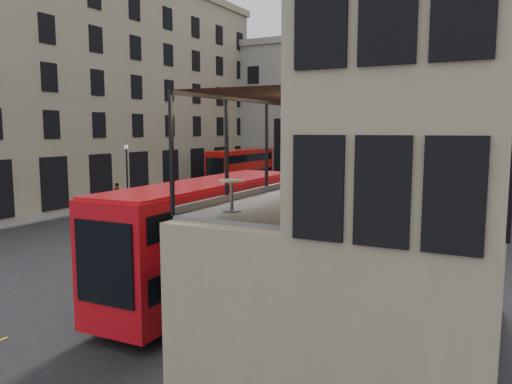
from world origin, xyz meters
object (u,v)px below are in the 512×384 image
at_px(cafe_chair_b, 333,186).
at_px(cafe_table_mid, 305,174).
at_px(cafe_table_far, 328,170).
at_px(street_lamp_b, 316,171).
at_px(traffic_light_far, 211,171).
at_px(bicycle, 217,239).
at_px(cafe_chair_d, 368,180).
at_px(cafe_chair_c, 341,185).
at_px(car_b, 294,195).
at_px(street_lamp_a, 127,180).
at_px(cafe_table_near, 232,191).
at_px(traffic_light_near, 265,200).
at_px(pedestrian_b, 284,184).
at_px(cyclist, 247,216).
at_px(pedestrian_a, 259,181).
at_px(pedestrian_c, 375,182).
at_px(pedestrian_d, 449,186).
at_px(bus_near, 208,232).
at_px(pedestrian_e, 117,194).
at_px(car_c, 221,194).
at_px(bus_far, 241,167).
at_px(car_a, 184,204).

bearing_deg(cafe_chair_b, cafe_table_mid, 145.78).
bearing_deg(cafe_table_far, street_lamp_b, 111.20).
xyz_separation_m(traffic_light_far, bicycle, (12.38, -18.78, -1.96)).
bearing_deg(traffic_light_far, cafe_chair_d, -48.16).
bearing_deg(traffic_light_far, cafe_table_mid, -52.31).
bearing_deg(cafe_chair_c, car_b, 115.95).
bearing_deg(street_lamp_b, traffic_light_far, -146.31).
bearing_deg(street_lamp_b, car_b, -83.27).
xyz_separation_m(street_lamp_a, cafe_chair_c, (24.16, -16.96, 2.44)).
relative_size(street_lamp_a, cafe_chair_b, 5.46).
bearing_deg(cafe_chair_b, cafe_table_near, -108.53).
bearing_deg(cafe_table_near, car_b, 110.15).
xyz_separation_m(traffic_light_near, traffic_light_far, (-14.00, 16.00, 0.00)).
height_order(cafe_table_far, cafe_chair_b, cafe_chair_b).
relative_size(bicycle, pedestrian_b, 1.17).
xyz_separation_m(cyclist, pedestrian_b, (-6.37, 20.35, -0.06)).
relative_size(pedestrian_a, pedestrian_c, 1.12).
distance_m(pedestrian_a, pedestrian_d, 19.78).
bearing_deg(pedestrian_c, bus_near, 86.70).
relative_size(street_lamp_b, pedestrian_d, 2.73).
distance_m(traffic_light_near, pedestrian_e, 19.31).
bearing_deg(car_b, cafe_table_near, -62.38).
bearing_deg(bicycle, cafe_chair_d, -141.50).
bearing_deg(bicycle, traffic_light_near, -49.43).
xyz_separation_m(pedestrian_e, cafe_table_far, (24.99, -15.73, 4.15)).
height_order(cafe_chair_c, cafe_chair_d, cafe_chair_d).
height_order(street_lamp_a, cafe_chair_c, cafe_chair_c).
relative_size(car_c, pedestrian_c, 2.57).
height_order(cafe_table_near, cafe_table_far, cafe_table_near).
bearing_deg(bus_near, bus_far, 116.93).
distance_m(car_c, cafe_table_near, 34.10).
distance_m(pedestrian_a, cafe_chair_d, 38.24).
xyz_separation_m(street_lamp_b, bus_far, (-8.64, -0.32, 0.08)).
distance_m(street_lamp_a, bus_far, 15.86).
distance_m(cyclist, cafe_table_mid, 17.55).
xyz_separation_m(car_a, cafe_chair_d, (19.00, -15.54, 4.20)).
bearing_deg(pedestrian_c, car_a, 57.29).
height_order(pedestrian_b, pedestrian_c, pedestrian_c).
bearing_deg(cafe_chair_c, car_c, 128.62).
relative_size(cafe_table_near, cafe_table_far, 1.01).
bearing_deg(traffic_light_near, pedestrian_b, 111.39).
height_order(street_lamp_b, car_b, street_lamp_b).
xyz_separation_m(car_a, pedestrian_c, (10.17, 21.52, 0.21)).
distance_m(street_lamp_a, pedestrian_b, 18.59).
bearing_deg(cafe_chair_b, pedestrian_e, 144.33).
relative_size(bus_near, pedestrian_c, 6.65).
bearing_deg(cafe_table_far, cafe_table_near, -90.29).
bearing_deg(car_c, cafe_chair_d, 116.44).
bearing_deg(cafe_table_mid, cyclist, 124.73).
relative_size(street_lamp_b, car_a, 1.37).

